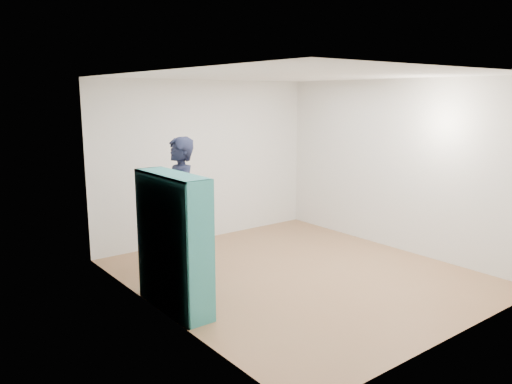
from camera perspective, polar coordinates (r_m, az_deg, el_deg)
floor at (r=6.80m, az=4.81°, el=-9.32°), size 4.50×4.50×0.00m
ceiling at (r=6.38m, az=5.19°, el=13.14°), size 4.50×4.50×0.00m
wall_left at (r=5.34m, az=-11.02°, el=-0.62°), size 0.02×4.50×2.60m
wall_right at (r=7.94m, az=15.68°, el=2.94°), size 0.02×4.50×2.60m
wall_back at (r=8.24m, az=-5.68°, el=3.58°), size 4.00×0.02×2.60m
wall_front at (r=5.08m, az=22.46°, el=-1.85°), size 4.00×0.02×2.60m
bookshelf at (r=5.57m, az=-9.59°, el=-6.01°), size 0.34×1.15×1.53m
person at (r=6.64m, az=-8.64°, el=-1.63°), size 0.64×0.78×1.83m
smartphone at (r=6.68m, az=-10.10°, el=-0.56°), size 0.03×0.10×0.13m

